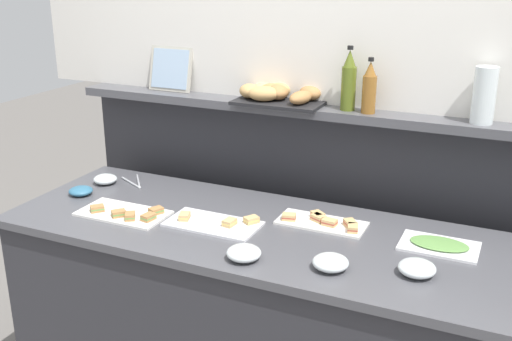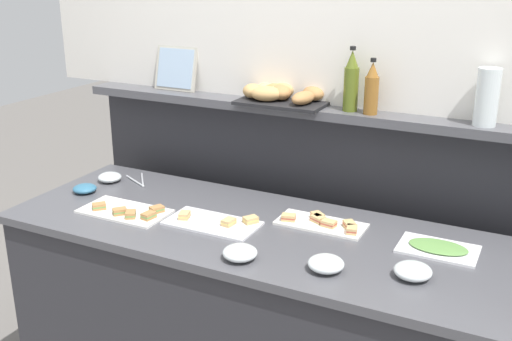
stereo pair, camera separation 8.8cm
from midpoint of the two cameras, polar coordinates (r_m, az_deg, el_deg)
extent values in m
cube|color=#2D2D33|center=(2.68, 0.64, -14.99)|extent=(2.21, 0.72, 0.89)
cube|color=#4C4C51|center=(2.45, 0.68, -6.06)|extent=(2.25, 0.76, 0.03)
cube|color=#2D2D33|center=(3.04, 4.96, -6.41)|extent=(2.44, 0.08, 1.29)
cube|color=#4C4C51|center=(2.77, 5.00, 5.64)|extent=(2.44, 0.22, 0.04)
cube|color=white|center=(2.52, 5.12, -4.90)|extent=(0.36, 0.16, 0.01)
cube|color=tan|center=(2.49, 7.73, -5.06)|extent=(0.07, 0.07, 0.01)
cube|color=#B24738|center=(2.49, 7.74, -4.89)|extent=(0.07, 0.07, 0.01)
cube|color=tan|center=(2.48, 7.75, -4.72)|extent=(0.07, 0.07, 0.01)
cube|color=tan|center=(2.53, 2.08, -4.50)|extent=(0.06, 0.05, 0.01)
cube|color=#B24738|center=(2.52, 2.08, -4.34)|extent=(0.06, 0.05, 0.01)
cube|color=tan|center=(2.52, 2.09, -4.17)|extent=(0.06, 0.05, 0.01)
cube|color=tan|center=(2.49, 5.84, -4.99)|extent=(0.06, 0.05, 0.01)
cube|color=#B24738|center=(2.48, 5.85, -4.83)|extent=(0.06, 0.05, 0.01)
cube|color=tan|center=(2.48, 5.85, -4.66)|extent=(0.06, 0.05, 0.01)
cube|color=tan|center=(2.45, 7.97, -5.50)|extent=(0.05, 0.06, 0.01)
cube|color=#B24738|center=(2.44, 7.98, -5.33)|extent=(0.05, 0.06, 0.01)
cube|color=tan|center=(2.44, 7.99, -5.16)|extent=(0.05, 0.06, 0.01)
cube|color=tan|center=(2.55, 4.76, -4.33)|extent=(0.07, 0.07, 0.01)
cube|color=#B24738|center=(2.55, 4.77, -4.16)|extent=(0.07, 0.07, 0.01)
cube|color=tan|center=(2.54, 4.77, -4.00)|extent=(0.07, 0.07, 0.01)
cube|color=tan|center=(2.52, 4.82, -4.59)|extent=(0.07, 0.06, 0.01)
cube|color=#B24738|center=(2.52, 4.82, -4.43)|extent=(0.07, 0.06, 0.01)
cube|color=tan|center=(2.52, 4.83, -4.26)|extent=(0.07, 0.06, 0.01)
cube|color=silver|center=(2.51, -5.03, -4.98)|extent=(0.38, 0.20, 0.01)
cube|color=tan|center=(2.50, -1.44, -4.78)|extent=(0.06, 0.07, 0.01)
cube|color=#E5C666|center=(2.49, -1.44, -4.62)|extent=(0.06, 0.07, 0.01)
cube|color=tan|center=(2.49, -1.44, -4.45)|extent=(0.06, 0.07, 0.01)
cube|color=tan|center=(2.48, -3.49, -5.01)|extent=(0.05, 0.06, 0.01)
cube|color=#E5C666|center=(2.48, -3.50, -4.84)|extent=(0.05, 0.06, 0.01)
cube|color=tan|center=(2.47, -3.50, -4.67)|extent=(0.05, 0.06, 0.01)
cube|color=tan|center=(2.55, -7.65, -4.40)|extent=(0.06, 0.07, 0.01)
cube|color=#E5C666|center=(2.55, -7.65, -4.24)|extent=(0.06, 0.07, 0.01)
cube|color=tan|center=(2.55, -7.66, -4.07)|extent=(0.06, 0.07, 0.01)
cube|color=white|center=(2.67, -13.16, -3.90)|extent=(0.38, 0.20, 0.01)
cube|color=#AD7A47|center=(2.63, -10.21, -3.86)|extent=(0.06, 0.07, 0.01)
cube|color=#66994C|center=(2.62, -10.22, -3.70)|extent=(0.06, 0.07, 0.01)
cube|color=#AD7A47|center=(2.62, -10.23, -3.54)|extent=(0.06, 0.07, 0.01)
cube|color=#AD7A47|center=(2.63, -13.58, -4.06)|extent=(0.07, 0.07, 0.01)
cube|color=#66994C|center=(2.63, -13.59, -3.90)|extent=(0.07, 0.07, 0.01)
cube|color=#AD7A47|center=(2.63, -13.60, -3.74)|extent=(0.07, 0.07, 0.01)
cube|color=#AD7A47|center=(2.59, -12.58, -4.33)|extent=(0.06, 0.07, 0.01)
cube|color=#66994C|center=(2.59, -12.59, -4.17)|extent=(0.06, 0.07, 0.01)
cube|color=#AD7A47|center=(2.59, -12.60, -4.00)|extent=(0.06, 0.07, 0.01)
cube|color=#AD7A47|center=(2.57, -10.94, -4.45)|extent=(0.05, 0.06, 0.01)
cube|color=#66994C|center=(2.57, -10.95, -4.28)|extent=(0.05, 0.06, 0.01)
cube|color=#AD7A47|center=(2.56, -10.96, -4.12)|extent=(0.05, 0.06, 0.01)
cube|color=#AD7A47|center=(2.70, -15.44, -3.58)|extent=(0.07, 0.07, 0.01)
cube|color=#66994C|center=(2.70, -15.45, -3.43)|extent=(0.07, 0.07, 0.01)
cube|color=#AD7A47|center=(2.70, -15.47, -3.27)|extent=(0.07, 0.07, 0.01)
cube|color=white|center=(2.40, 15.65, -6.80)|extent=(0.29, 0.18, 0.01)
ellipsoid|color=#66994C|center=(2.40, 15.68, -6.57)|extent=(0.22, 0.13, 0.01)
ellipsoid|color=silver|center=(3.05, -14.65, -0.78)|extent=(0.11, 0.11, 0.05)
ellipsoid|color=white|center=(3.05, -14.63, -0.93)|extent=(0.09, 0.09, 0.03)
ellipsoid|color=silver|center=(2.18, 13.61, -8.82)|extent=(0.13, 0.13, 0.05)
ellipsoid|color=#599959|center=(2.18, 13.60, -9.04)|extent=(0.10, 0.10, 0.03)
ellipsoid|color=silver|center=(2.17, 5.79, -8.51)|extent=(0.13, 0.13, 0.05)
ellipsoid|color=#599959|center=(2.17, 5.78, -8.73)|extent=(0.10, 0.10, 0.03)
ellipsoid|color=silver|center=(2.22, -2.28, -7.67)|extent=(0.13, 0.13, 0.05)
ellipsoid|color=#F28C4C|center=(2.23, -2.28, -7.88)|extent=(0.10, 0.10, 0.03)
ellipsoid|color=teal|center=(2.93, -16.80, -1.82)|extent=(0.11, 0.11, 0.04)
cylinder|color=#B7BABF|center=(3.02, -12.38, -1.10)|extent=(0.16, 0.09, 0.01)
cylinder|color=#B7BABF|center=(3.03, -11.70, -1.00)|extent=(0.12, 0.15, 0.01)
sphere|color=#B7BABF|center=(2.95, -11.61, -1.58)|extent=(0.01, 0.01, 0.01)
cylinder|color=#56661E|center=(2.68, 7.65, 7.55)|extent=(0.06, 0.06, 0.19)
cone|color=#56661E|center=(2.65, 7.77, 10.30)|extent=(0.05, 0.05, 0.07)
cylinder|color=black|center=(2.65, 7.82, 11.25)|extent=(0.03, 0.03, 0.02)
cylinder|color=#8E5B23|center=(2.64, 9.52, 6.96)|extent=(0.06, 0.06, 0.16)
cone|color=#8E5B23|center=(2.62, 9.65, 9.32)|extent=(0.05, 0.05, 0.06)
cylinder|color=black|center=(2.61, 9.70, 10.16)|extent=(0.02, 0.02, 0.02)
cube|color=black|center=(2.80, 1.40, 6.42)|extent=(0.40, 0.26, 0.02)
ellipsoid|color=#AD7A47|center=(2.81, 1.10, 7.31)|extent=(0.15, 0.17, 0.07)
ellipsoid|color=tan|center=(2.83, 0.99, 7.39)|extent=(0.11, 0.16, 0.06)
ellipsoid|color=#B7844C|center=(2.84, 0.71, 7.42)|extent=(0.17, 0.15, 0.07)
ellipsoid|color=#AD7A47|center=(2.72, 3.24, 6.79)|extent=(0.10, 0.16, 0.06)
ellipsoid|color=tan|center=(2.91, -0.26, 7.63)|extent=(0.09, 0.14, 0.06)
ellipsoid|color=tan|center=(2.77, -0.21, 7.15)|extent=(0.17, 0.14, 0.07)
ellipsoid|color=#AD7A47|center=(2.80, 4.14, 7.20)|extent=(0.15, 0.15, 0.06)
ellipsoid|color=tan|center=(2.83, -1.49, 7.41)|extent=(0.14, 0.15, 0.07)
ellipsoid|color=tan|center=(2.85, 1.36, 7.51)|extent=(0.14, 0.15, 0.07)
cube|color=#B2AD9E|center=(3.10, -8.74, 9.32)|extent=(0.23, 0.06, 0.22)
cube|color=#99B2CC|center=(3.09, -8.82, 9.33)|extent=(0.20, 0.05, 0.19)
cylinder|color=silver|center=(2.57, 19.54, 6.60)|extent=(0.09, 0.09, 0.23)
camera|label=1|loc=(0.04, -91.01, -0.35)|focal=43.02mm
camera|label=2|loc=(0.04, 88.99, 0.35)|focal=43.02mm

